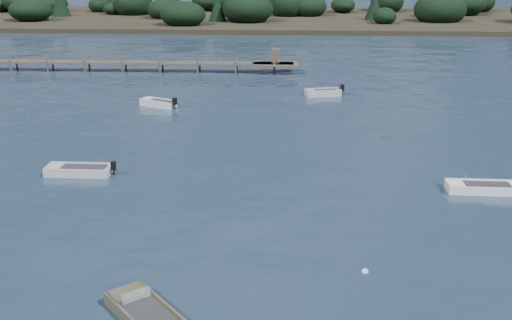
# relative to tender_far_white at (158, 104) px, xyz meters

# --- Properties ---
(ground) EXTENTS (400.00, 400.00, 0.00)m
(ground) POSITION_rel_tender_far_white_xyz_m (6.01, 28.41, -0.18)
(ground) COLOR #172636
(ground) RESTS_ON ground
(tender_far_white) EXTENTS (3.59, 2.61, 1.24)m
(tender_far_white) POSITION_rel_tender_far_white_xyz_m (0.00, 0.00, 0.00)
(tender_far_white) COLOR white
(tender_far_white) RESTS_ON ground
(tender_far_grey_b) EXTENTS (3.81, 2.09, 1.28)m
(tender_far_grey_b) POSITION_rel_tender_far_white_xyz_m (14.81, 5.07, 0.01)
(tender_far_grey_b) COLOR #ACB2B4
(tender_far_grey_b) RESTS_ON ground
(dinghy_mid_white_b) EXTENTS (4.28, 1.58, 1.06)m
(dinghy_mid_white_b) POSITION_rel_tender_far_white_xyz_m (22.81, -19.63, -0.04)
(dinghy_mid_white_b) COLOR white
(dinghy_mid_white_b) RESTS_ON ground
(dinghy_mid_grey) EXTENTS (4.36, 1.57, 1.10)m
(dinghy_mid_grey) POSITION_rel_tender_far_white_xyz_m (-1.41, -17.97, -0.03)
(dinghy_mid_grey) COLOR #ACB2B4
(dinghy_mid_grey) RESTS_ON ground
(dinghy_near_olive) EXTENTS (4.08, 4.44, 1.16)m
(dinghy_near_olive) POSITION_rel_tender_far_white_xyz_m (6.46, -34.20, -0.02)
(dinghy_near_olive) COLOR brown
(dinghy_near_olive) RESTS_ON ground
(buoy_b) EXTENTS (0.32, 0.32, 0.32)m
(buoy_b) POSITION_rel_tender_far_white_xyz_m (15.05, -29.77, -0.18)
(buoy_b) COLOR silver
(buoy_b) RESTS_ON ground
(jetty) EXTENTS (64.50, 3.20, 3.40)m
(jetty) POSITION_rel_tender_far_white_xyz_m (-15.73, 16.40, 0.81)
(jetty) COLOR brown
(jetty) RESTS_ON ground
(far_headland) EXTENTS (190.00, 40.00, 5.80)m
(far_headland) POSITION_rel_tender_far_white_xyz_m (31.01, 68.41, 1.79)
(far_headland) COLOR black
(far_headland) RESTS_ON ground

